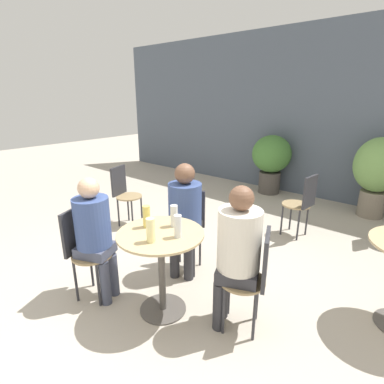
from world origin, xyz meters
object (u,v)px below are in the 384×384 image
(beer_glass_3, at_px, (151,230))
(potted_plant_0, at_px, (271,158))
(cafe_table_near, at_px, (161,253))
(bistro_chair_6, at_px, (124,190))
(beer_glass_1, at_px, (174,216))
(seated_person_0, at_px, (237,248))
(beer_glass_0, at_px, (178,226))
(beer_glass_2, at_px, (147,217))
(bistro_chair_1, at_px, (189,223))
(bistro_chair_0, at_px, (254,273))
(seated_person_2, at_px, (94,229))
(bistro_chair_2, at_px, (83,245))
(bistro_chair_4, at_px, (303,200))
(seated_person_1, at_px, (185,211))
(potted_plant_1, at_px, (378,170))

(beer_glass_3, relative_size, potted_plant_0, 0.17)
(cafe_table_near, bearing_deg, bistro_chair_6, 151.24)
(beer_glass_1, bearing_deg, seated_person_0, 7.91)
(beer_glass_0, bearing_deg, beer_glass_2, -174.97)
(bistro_chair_1, height_order, bistro_chair_6, same)
(bistro_chair_0, bearing_deg, beer_glass_0, -86.77)
(bistro_chair_6, bearing_deg, seated_person_2, -152.18)
(beer_glass_2, bearing_deg, seated_person_0, 18.12)
(beer_glass_0, bearing_deg, seated_person_0, 27.44)
(cafe_table_near, height_order, bistro_chair_2, bistro_chair_2)
(bistro_chair_4, height_order, seated_person_2, seated_person_2)
(seated_person_1, bearing_deg, beer_glass_2, -105.26)
(beer_glass_2, distance_m, potted_plant_1, 3.81)
(bistro_chair_0, xyz_separation_m, bistro_chair_1, (-1.01, 0.40, 0.00))
(seated_person_0, bearing_deg, bistro_chair_2, -90.00)
(bistro_chair_6, relative_size, potted_plant_1, 0.70)
(bistro_chair_0, distance_m, seated_person_0, 0.24)
(cafe_table_near, xyz_separation_m, beer_glass_2, (-0.17, 0.00, 0.29))
(seated_person_2, bearing_deg, beer_glass_1, -77.38)
(cafe_table_near, relative_size, potted_plant_0, 0.67)
(bistro_chair_4, xyz_separation_m, beer_glass_3, (-0.31, -2.36, 0.33))
(cafe_table_near, distance_m, bistro_chair_0, 0.77)
(beer_glass_0, height_order, potted_plant_0, potted_plant_0)
(seated_person_2, height_order, beer_glass_3, seated_person_2)
(bistro_chair_1, bearing_deg, beer_glass_1, -84.07)
(beer_glass_2, distance_m, beer_glass_3, 0.28)
(seated_person_1, xyz_separation_m, potted_plant_1, (1.19, 3.07, 0.04))
(seated_person_1, distance_m, beer_glass_0, 0.70)
(cafe_table_near, height_order, seated_person_0, seated_person_0)
(cafe_table_near, bearing_deg, seated_person_0, 23.25)
(bistro_chair_1, bearing_deg, seated_person_2, -129.35)
(seated_person_2, height_order, potted_plant_1, potted_plant_1)
(beer_glass_0, distance_m, beer_glass_3, 0.22)
(bistro_chair_0, xyz_separation_m, beer_glass_0, (-0.54, -0.27, 0.33))
(seated_person_1, bearing_deg, cafe_table_near, -90.00)
(cafe_table_near, bearing_deg, seated_person_2, -156.75)
(bistro_chair_6, bearing_deg, bistro_chair_0, -121.50)
(beer_glass_2, bearing_deg, cafe_table_near, -1.47)
(cafe_table_near, distance_m, bistro_chair_1, 0.77)
(bistro_chair_6, height_order, beer_glass_1, beer_glass_1)
(bistro_chair_1, distance_m, beer_glass_3, 0.99)
(seated_person_2, distance_m, beer_glass_3, 0.66)
(cafe_table_near, relative_size, beer_glass_0, 4.05)
(seated_person_2, height_order, potted_plant_0, seated_person_2)
(bistro_chair_2, height_order, beer_glass_0, beer_glass_0)
(cafe_table_near, distance_m, bistro_chair_2, 0.77)
(seated_person_1, relative_size, beer_glass_0, 6.42)
(potted_plant_0, height_order, potted_plant_1, potted_plant_1)
(bistro_chair_0, height_order, beer_glass_2, beer_glass_2)
(potted_plant_1, bearing_deg, beer_glass_2, -106.89)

